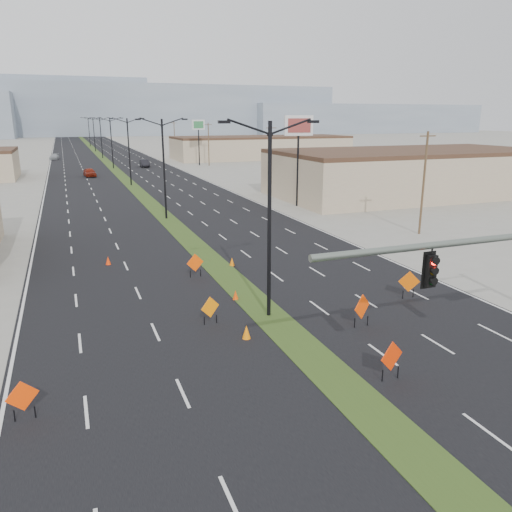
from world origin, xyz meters
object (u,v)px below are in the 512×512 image
object	(u,v)px
streetlight_2	(129,150)
car_mid	(145,163)
streetlight_4	(101,136)
construction_sign_1	(210,308)
pole_sign_east_far	(198,128)
streetlight_5	(94,133)
construction_sign_5	(409,282)
cone_1	(236,295)
pole_sign_east_near	(299,132)
streetlight_0	(269,215)
construction_sign_0	(22,398)
construction_sign_4	(362,308)
streetlight_1	(164,166)
streetlight_6	(89,131)
car_left	(90,172)
construction_sign_2	(195,264)
cone_3	(108,261)
cone_0	(246,332)
streetlight_3	(111,141)
construction_sign_3	(392,358)
car_far	(54,157)
cone_2	(232,262)

from	to	relation	value
streetlight_2	car_mid	world-z (taller)	streetlight_2
streetlight_2	streetlight_4	distance (m)	56.00
construction_sign_1	pole_sign_east_far	xyz separation A→B (m)	(21.44, 84.48, 6.99)
streetlight_5	construction_sign_5	xyz separation A→B (m)	(8.55, -140.46, -4.45)
cone_1	pole_sign_east_near	distance (m)	33.12
streetlight_2	pole_sign_east_near	size ratio (longest dim) A/B	0.97
streetlight_5	construction_sign_5	distance (m)	140.79
streetlight_0	streetlight_4	bearing A→B (deg)	90.00
car_mid	construction_sign_0	distance (m)	92.23
construction_sign_4	pole_sign_east_near	size ratio (longest dim) A/B	0.17
streetlight_1	pole_sign_east_far	distance (m)	59.42
streetlight_6	car_left	size ratio (longest dim) A/B	2.27
construction_sign_2	cone_3	xyz separation A→B (m)	(-5.12, 5.00, -0.62)
construction_sign_5	pole_sign_east_far	size ratio (longest dim) A/B	0.17
car_mid	pole_sign_east_near	size ratio (longest dim) A/B	0.45
construction_sign_5	cone_0	world-z (taller)	construction_sign_5
streetlight_0	car_left	bearing A→B (deg)	94.33
streetlight_1	streetlight_4	world-z (taller)	same
streetlight_0	streetlight_3	world-z (taller)	same
streetlight_1	construction_sign_1	distance (m)	28.53
car_left	streetlight_5	bearing A→B (deg)	79.60
streetlight_5	construction_sign_1	world-z (taller)	streetlight_5
construction_sign_4	car_mid	bearing A→B (deg)	63.29
construction_sign_3	construction_sign_5	size ratio (longest dim) A/B	1.01
streetlight_3	car_mid	distance (m)	7.98
car_mid	pole_sign_east_near	world-z (taller)	pole_sign_east_near
car_left	cone_1	distance (m)	67.62
streetlight_4	streetlight_0	bearing A→B (deg)	-90.00
construction_sign_3	streetlight_3	bearing A→B (deg)	75.94
car_mid	construction_sign_2	xyz separation A→B (m)	(-8.44, -76.90, 0.17)
streetlight_2	construction_sign_2	size ratio (longest dim) A/B	6.31
streetlight_5	car_far	size ratio (longest dim) A/B	2.12
cone_1	cone_2	bearing A→B (deg)	73.58
construction_sign_2	construction_sign_5	xyz separation A→B (m)	(10.55, -8.29, 0.04)
cone_0	cone_1	bearing A→B (deg)	77.01
car_mid	construction_sign_4	xyz separation A→B (m)	(-2.65, -87.73, 0.26)
streetlight_6	construction_sign_1	xyz separation A→B (m)	(-3.19, -167.98, -4.56)
streetlight_6	construction_sign_2	distance (m)	160.25
streetlight_2	construction_sign_4	xyz separation A→B (m)	(3.79, -59.00, -4.40)
car_mid	streetlight_2	bearing A→B (deg)	-100.57
construction_sign_1	pole_sign_east_far	size ratio (longest dim) A/B	0.15
streetlight_6	cone_3	bearing A→B (deg)	-92.63
car_far	construction_sign_4	world-z (taller)	construction_sign_4
construction_sign_5	cone_0	size ratio (longest dim) A/B	2.42
construction_sign_2	construction_sign_4	distance (m)	12.27
streetlight_2	streetlight_6	xyz separation A→B (m)	(0.00, 112.00, 0.00)
construction_sign_3	cone_1	xyz separation A→B (m)	(-2.88, 10.85, -0.70)
car_left	construction_sign_5	xyz separation A→B (m)	(13.87, -70.83, 0.22)
cone_0	streetlight_4	bearing A→B (deg)	88.96
streetlight_5	streetlight_3	bearing A→B (deg)	-90.00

